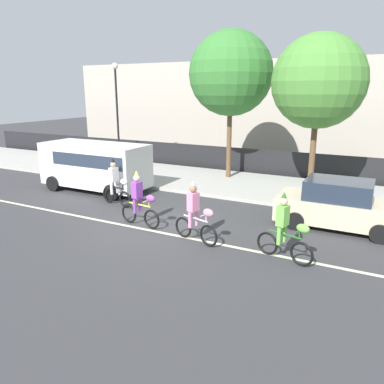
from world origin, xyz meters
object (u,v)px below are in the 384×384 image
at_px(parade_cyclist_pink, 196,216).
at_px(parade_cyclist_lime, 286,231).
at_px(parked_car_beige, 339,205).
at_px(street_lamp_post, 117,99).
at_px(parade_cyclist_zebra, 116,185).
at_px(parade_cyclist_purple, 140,202).
at_px(parked_van_white, 96,163).

relative_size(parade_cyclist_pink, parade_cyclist_lime, 1.00).
relative_size(parked_car_beige, street_lamp_post, 0.70).
distance_m(parade_cyclist_zebra, parade_cyclist_purple, 2.69).
bearing_deg(street_lamp_post, parade_cyclist_purple, -48.29).
bearing_deg(street_lamp_post, parked_car_beige, -20.86).
bearing_deg(parade_cyclist_purple, parade_cyclist_zebra, 145.63).
bearing_deg(parade_cyclist_purple, parked_van_white, 146.40).
bearing_deg(parade_cyclist_lime, parade_cyclist_pink, 179.20).
height_order(parade_cyclist_purple, parade_cyclist_pink, same).
bearing_deg(parade_cyclist_purple, parade_cyclist_pink, -9.54).
distance_m(parade_cyclist_zebra, parked_van_white, 2.70).
bearing_deg(parade_cyclist_lime, parade_cyclist_purple, 175.14).
xyz_separation_m(parade_cyclist_lime, parked_car_beige, (0.98, 3.36, -0.06)).
bearing_deg(parade_cyclist_zebra, parade_cyclist_purple, -34.37).
xyz_separation_m(parade_cyclist_purple, parade_cyclist_lime, (5.05, -0.43, 0.00)).
distance_m(parade_cyclist_zebra, parade_cyclist_lime, 7.52).
height_order(parked_van_white, parked_car_beige, parked_van_white).
relative_size(parade_cyclist_zebra, parked_car_beige, 0.47).
bearing_deg(parade_cyclist_lime, parade_cyclist_zebra, 165.00).
bearing_deg(parked_car_beige, parade_cyclist_purple, -154.08).
xyz_separation_m(parade_cyclist_pink, parked_van_white, (-6.79, 3.35, 0.44)).
xyz_separation_m(parade_cyclist_purple, parked_van_white, (-4.46, 2.96, 0.44)).
bearing_deg(street_lamp_post, parade_cyclist_pink, -41.52).
relative_size(parade_cyclist_zebra, parade_cyclist_pink, 1.00).
distance_m(parade_cyclist_lime, street_lamp_post, 15.03).
distance_m(parade_cyclist_zebra, parked_car_beige, 8.37).
bearing_deg(parade_cyclist_pink, street_lamp_post, 138.48).
relative_size(parade_cyclist_lime, parked_car_beige, 0.47).
xyz_separation_m(parade_cyclist_purple, parked_car_beige, (6.03, 2.93, -0.06)).
xyz_separation_m(parade_cyclist_pink, parked_car_beige, (3.70, 3.32, -0.06)).
distance_m(parade_cyclist_lime, parked_van_white, 10.10).
bearing_deg(parked_van_white, parade_cyclist_pink, -26.30).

